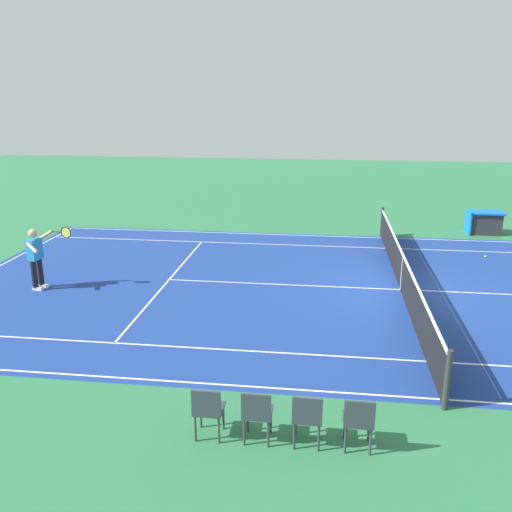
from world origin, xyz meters
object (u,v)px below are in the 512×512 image
object	(u,v)px
tennis_player_near	(37,256)
spectator_chair_0	(359,419)
tennis_ball	(485,256)
tennis_net	(402,272)
spectator_chair_1	(307,416)
equipment_cart_tarped	(484,222)
spectator_chair_2	(257,412)
spectator_chair_3	(208,408)

from	to	relation	value
tennis_player_near	spectator_chair_0	xyz separation A→B (m)	(-8.15, 5.94, -0.41)
tennis_ball	spectator_chair_0	bearing A→B (deg)	66.44
tennis_net	spectator_chair_0	distance (m)	7.24
spectator_chair_1	tennis_player_near	bearing A→B (deg)	-38.73
spectator_chair_0	equipment_cart_tarped	distance (m)	14.73
spectator_chair_2	tennis_net	bearing A→B (deg)	-112.86
spectator_chair_2	equipment_cart_tarped	distance (m)	15.33
spectator_chair_1	equipment_cart_tarped	distance (m)	15.02
spectator_chair_0	spectator_chair_2	size ratio (longest dim) A/B	1.00
spectator_chair_3	tennis_player_near	bearing A→B (deg)	-45.10
equipment_cart_tarped	spectator_chair_1	bearing A→B (deg)	66.18
tennis_player_near	spectator_chair_2	xyz separation A→B (m)	(-6.66, 5.94, -0.41)
spectator_chair_1	spectator_chair_2	distance (m)	0.74
tennis_player_near	spectator_chair_1	world-z (taller)	tennis_player_near
tennis_player_near	tennis_ball	xyz separation A→B (m)	(-12.73, -4.57, -0.90)
tennis_ball	spectator_chair_3	xyz separation A→B (m)	(6.81, 10.51, 0.49)
spectator_chair_1	tennis_ball	bearing A→B (deg)	-116.87
spectator_chair_2	equipment_cart_tarped	bearing A→B (deg)	-116.36
tennis_net	tennis_ball	distance (m)	4.63
tennis_ball	spectator_chair_1	world-z (taller)	spectator_chair_1
tennis_player_near	spectator_chair_2	size ratio (longest dim) A/B	1.93
tennis_net	spectator_chair_0	xyz separation A→B (m)	(1.50, 7.09, 0.03)
tennis_ball	spectator_chair_2	bearing A→B (deg)	60.00
tennis_ball	spectator_chair_3	world-z (taller)	spectator_chair_3
tennis_player_near	spectator_chair_0	world-z (taller)	tennis_player_near
spectator_chair_2	equipment_cart_tarped	size ratio (longest dim) A/B	0.70
spectator_chair_1	spectator_chair_0	bearing A→B (deg)	180.00
tennis_net	spectator_chair_0	bearing A→B (deg)	78.04
tennis_ball	spectator_chair_0	world-z (taller)	spectator_chair_0
tennis_net	spectator_chair_1	size ratio (longest dim) A/B	13.30
spectator_chair_1	spectator_chair_2	world-z (taller)	same
spectator_chair_0	spectator_chair_1	world-z (taller)	same
tennis_ball	spectator_chair_1	xyz separation A→B (m)	(5.33, 10.51, 0.49)
tennis_player_near	tennis_ball	bearing A→B (deg)	-160.25
spectator_chair_2	tennis_player_near	bearing A→B (deg)	-41.72
tennis_ball	equipment_cart_tarped	bearing A→B (deg)	-102.89
spectator_chair_0	tennis_net	bearing A→B (deg)	-101.96
spectator_chair_3	equipment_cart_tarped	xyz separation A→B (m)	(-7.55, -13.74, -0.08)
tennis_ball	spectator_chair_1	distance (m)	11.79
tennis_net	tennis_ball	size ratio (longest dim) A/B	177.27
tennis_net	spectator_chair_3	distance (m)	8.01
tennis_net	spectator_chair_2	distance (m)	7.69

